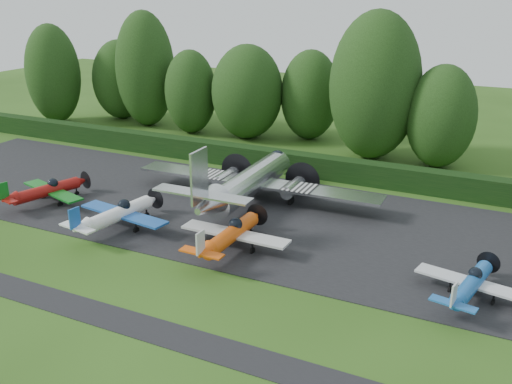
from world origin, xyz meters
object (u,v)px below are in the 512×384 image
at_px(transport_plane, 249,182).
at_px(light_plane_blue, 471,284).
at_px(light_plane_red, 47,190).
at_px(light_plane_orange, 231,234).
at_px(light_plane_white, 118,214).

xyz_separation_m(transport_plane, light_plane_blue, (17.68, -7.82, -0.84)).
height_order(light_plane_red, light_plane_orange, light_plane_orange).
xyz_separation_m(light_plane_red, light_plane_white, (8.45, -1.66, 0.09)).
relative_size(transport_plane, light_plane_white, 2.63).
xyz_separation_m(transport_plane, light_plane_red, (-14.66, -6.83, -0.75)).
bearing_deg(light_plane_red, light_plane_orange, -20.22).
xyz_separation_m(light_plane_red, light_plane_orange, (17.40, -1.27, 0.09)).
height_order(light_plane_red, light_plane_white, light_plane_white).
height_order(light_plane_orange, light_plane_blue, light_plane_orange).
xyz_separation_m(light_plane_red, light_plane_blue, (32.33, -0.99, -0.09)).
height_order(transport_plane, light_plane_white, transport_plane).
distance_m(transport_plane, light_plane_orange, 8.57).
distance_m(light_plane_red, light_plane_white, 8.61).
xyz_separation_m(transport_plane, light_plane_white, (-6.21, -8.48, -0.66)).
bearing_deg(light_plane_white, light_plane_red, 160.48).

